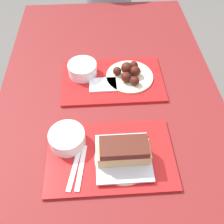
# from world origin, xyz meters

# --- Properties ---
(ground_plane) EXTENTS (12.00, 12.00, 0.00)m
(ground_plane) POSITION_xyz_m (0.00, 0.00, 0.00)
(ground_plane) COLOR #605B56
(picnic_table) EXTENTS (0.95, 1.73, 0.74)m
(picnic_table) POSITION_xyz_m (0.00, 0.00, 0.66)
(picnic_table) COLOR maroon
(picnic_table) RESTS_ON ground_plane
(picnic_bench_far) EXTENTS (0.91, 0.28, 0.43)m
(picnic_bench_far) POSITION_xyz_m (0.00, 1.08, 0.37)
(picnic_bench_far) COLOR maroon
(picnic_bench_far) RESTS_ON ground_plane
(tray_near) EXTENTS (0.45, 0.29, 0.01)m
(tray_near) POSITION_xyz_m (-0.01, -0.22, 0.75)
(tray_near) COLOR red
(tray_near) RESTS_ON picnic_table
(tray_far) EXTENTS (0.45, 0.29, 0.01)m
(tray_far) POSITION_xyz_m (0.02, 0.16, 0.75)
(tray_far) COLOR red
(tray_far) RESTS_ON picnic_table
(bowl_coleslaw_near) EXTENTS (0.13, 0.13, 0.06)m
(bowl_coleslaw_near) POSITION_xyz_m (-0.16, -0.16, 0.78)
(bowl_coleslaw_near) COLOR silver
(bowl_coleslaw_near) RESTS_ON tray_near
(brisket_sandwich_plate) EXTENTS (0.20, 0.20, 0.09)m
(brisket_sandwich_plate) POSITION_xyz_m (0.03, -0.24, 0.79)
(brisket_sandwich_plate) COLOR beige
(brisket_sandwich_plate) RESTS_ON tray_near
(plastic_fork_near) EXTENTS (0.05, 0.17, 0.00)m
(plastic_fork_near) POSITION_xyz_m (-0.14, -0.26, 0.76)
(plastic_fork_near) COLOR white
(plastic_fork_near) RESTS_ON tray_near
(plastic_knife_near) EXTENTS (0.04, 0.17, 0.00)m
(plastic_knife_near) POSITION_xyz_m (-0.12, -0.26, 0.76)
(plastic_knife_near) COLOR white
(plastic_knife_near) RESTS_ON tray_near
(condiment_packet) EXTENTS (0.04, 0.03, 0.01)m
(condiment_packet) POSITION_xyz_m (-0.02, -0.16, 0.76)
(condiment_packet) COLOR #A59E93
(condiment_packet) RESTS_ON tray_near
(bowl_coleslaw_far) EXTENTS (0.13, 0.13, 0.06)m
(bowl_coleslaw_far) POSITION_xyz_m (-0.12, 0.21, 0.78)
(bowl_coleslaw_far) COLOR silver
(bowl_coleslaw_far) RESTS_ON tray_far
(wings_plate_far) EXTENTS (0.21, 0.21, 0.06)m
(wings_plate_far) POSITION_xyz_m (0.09, 0.17, 0.77)
(wings_plate_far) COLOR beige
(wings_plate_far) RESTS_ON tray_far
(napkin_far) EXTENTS (0.12, 0.08, 0.01)m
(napkin_far) POSITION_xyz_m (-0.03, 0.13, 0.76)
(napkin_far) COLOR white
(napkin_far) RESTS_ON tray_far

